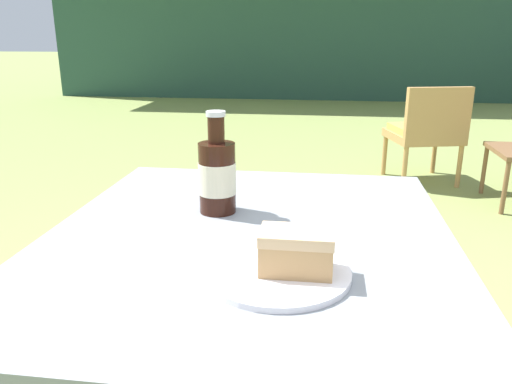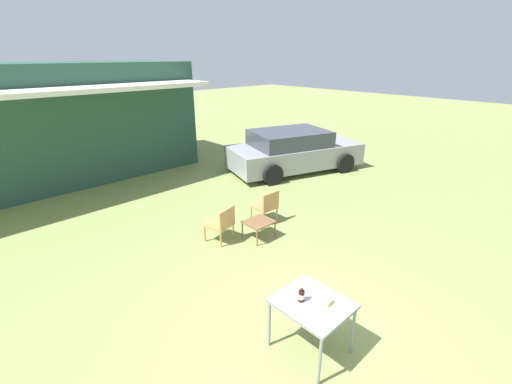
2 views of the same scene
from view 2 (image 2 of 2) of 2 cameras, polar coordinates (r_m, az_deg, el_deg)
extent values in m
plane|color=olive|center=(4.99, 8.80, -24.34)|extent=(60.00, 60.00, 0.00)
cube|color=#284C3D|center=(12.01, -32.06, 9.60)|extent=(8.43, 3.34, 3.38)
cube|color=silver|center=(9.68, -30.27, 14.29)|extent=(8.01, 1.20, 0.12)
cube|color=gray|center=(11.41, 6.43, 6.19)|extent=(4.64, 3.09, 0.67)
cube|color=#383D47|center=(11.16, 5.61, 8.93)|extent=(2.76, 2.35, 0.48)
cylinder|color=black|center=(12.94, 9.21, 7.03)|extent=(0.65, 0.38, 0.62)
cylinder|color=black|center=(11.48, 14.58, 4.68)|extent=(0.65, 0.38, 0.62)
cylinder|color=black|center=(11.69, -1.66, 5.69)|extent=(0.65, 0.38, 0.62)
cylinder|color=black|center=(10.04, 2.79, 2.91)|extent=(0.65, 0.38, 0.62)
cylinder|color=#B2844C|center=(7.42, -6.40, -5.66)|extent=(0.04, 0.04, 0.32)
cylinder|color=#B2844C|center=(7.13, -8.53, -6.97)|extent=(0.04, 0.04, 0.32)
cylinder|color=#B2844C|center=(7.19, -3.78, -6.51)|extent=(0.04, 0.04, 0.32)
cylinder|color=#B2844C|center=(6.90, -5.88, -7.91)|extent=(0.04, 0.04, 0.32)
cube|color=#B2844C|center=(7.07, -6.21, -5.38)|extent=(0.58, 0.58, 0.06)
cube|color=#B2844C|center=(6.85, -4.89, -4.24)|extent=(0.48, 0.17, 0.37)
cube|color=gold|center=(7.04, -6.23, -4.98)|extent=(0.52, 0.50, 0.05)
cylinder|color=#B2844C|center=(8.18, 1.39, -2.77)|extent=(0.04, 0.04, 0.32)
cylinder|color=#B2844C|center=(7.92, -0.82, -3.65)|extent=(0.04, 0.04, 0.32)
cylinder|color=#B2844C|center=(7.92, 3.50, -3.68)|extent=(0.04, 0.04, 0.32)
cylinder|color=#B2844C|center=(7.65, 1.29, -4.63)|extent=(0.04, 0.04, 0.32)
cube|color=#B2844C|center=(7.83, 1.35, -2.40)|extent=(0.48, 0.47, 0.06)
cube|color=#B2844C|center=(7.61, 2.48, -1.42)|extent=(0.48, 0.05, 0.37)
cube|color=brown|center=(7.10, 0.47, -5.01)|extent=(0.57, 0.50, 0.03)
cylinder|color=brown|center=(6.89, 0.20, -7.70)|extent=(0.03, 0.03, 0.35)
cylinder|color=brown|center=(7.21, 3.19, -6.29)|extent=(0.03, 0.03, 0.35)
cylinder|color=brown|center=(7.18, -2.27, -6.41)|extent=(0.03, 0.03, 0.35)
cylinder|color=brown|center=(7.49, 0.71, -5.13)|extent=(0.03, 0.03, 0.35)
cube|color=gray|center=(4.49, 9.36, -17.85)|extent=(0.76, 0.88, 0.04)
cylinder|color=gray|center=(4.38, 10.58, -26.02)|extent=(0.04, 0.04, 0.71)
cylinder|color=gray|center=(4.80, 15.81, -21.33)|extent=(0.04, 0.04, 0.71)
cylinder|color=gray|center=(4.73, 2.23, -21.11)|extent=(0.04, 0.04, 0.71)
cylinder|color=gray|center=(5.12, 7.85, -17.35)|extent=(0.04, 0.04, 0.71)
cylinder|color=white|center=(4.45, 11.72, -18.08)|extent=(0.23, 0.23, 0.01)
cube|color=tan|center=(4.45, 11.98, -17.60)|extent=(0.11, 0.07, 0.05)
cube|color=tan|center=(4.43, 12.01, -17.27)|extent=(0.11, 0.07, 0.02)
cylinder|color=black|center=(4.43, 7.58, -16.81)|extent=(0.08, 0.08, 0.15)
cylinder|color=black|center=(4.37, 7.64, -15.77)|extent=(0.03, 0.03, 0.06)
cylinder|color=silver|center=(4.35, 7.67, -15.43)|extent=(0.04, 0.04, 0.01)
cylinder|color=beige|center=(4.43, 7.58, -16.81)|extent=(0.08, 0.08, 0.07)
cube|color=silver|center=(4.43, 11.38, -18.28)|extent=(0.17, 0.04, 0.01)
cylinder|color=silver|center=(4.48, 7.80, -17.46)|extent=(0.03, 0.03, 0.01)
camera|label=1|loc=(4.02, 21.17, -17.72)|focal=35.00mm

